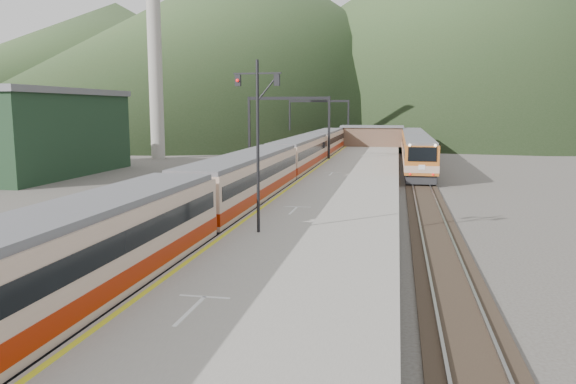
# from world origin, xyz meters

# --- Properties ---
(track_main) EXTENTS (2.60, 200.00, 0.23)m
(track_main) POSITION_xyz_m (0.00, 40.00, 0.07)
(track_main) COLOR black
(track_main) RESTS_ON ground
(track_far) EXTENTS (2.60, 200.00, 0.23)m
(track_far) POSITION_xyz_m (-5.00, 40.00, 0.07)
(track_far) COLOR black
(track_far) RESTS_ON ground
(track_second) EXTENTS (2.60, 200.00, 0.23)m
(track_second) POSITION_xyz_m (11.50, 40.00, 0.07)
(track_second) COLOR black
(track_second) RESTS_ON ground
(platform) EXTENTS (8.00, 100.00, 1.00)m
(platform) POSITION_xyz_m (5.60, 38.00, 0.50)
(platform) COLOR gray
(platform) RESTS_ON ground
(gantry_near) EXTENTS (9.55, 0.25, 8.00)m
(gantry_near) POSITION_xyz_m (-2.85, 55.00, 5.59)
(gantry_near) COLOR black
(gantry_near) RESTS_ON ground
(gantry_far) EXTENTS (9.55, 0.25, 8.00)m
(gantry_far) POSITION_xyz_m (-2.85, 80.00, 5.59)
(gantry_far) COLOR black
(gantry_far) RESTS_ON ground
(warehouse) EXTENTS (14.50, 20.50, 8.60)m
(warehouse) POSITION_xyz_m (-28.00, 42.00, 4.32)
(warehouse) COLOR #182F1D
(warehouse) RESTS_ON ground
(smokestack) EXTENTS (1.80, 1.80, 30.00)m
(smokestack) POSITION_xyz_m (-22.00, 62.00, 15.00)
(smokestack) COLOR #9E998E
(smokestack) RESTS_ON ground
(station_shed) EXTENTS (9.40, 4.40, 3.10)m
(station_shed) POSITION_xyz_m (5.60, 78.00, 2.57)
(station_shed) COLOR brown
(station_shed) RESTS_ON platform
(hill_a) EXTENTS (180.00, 180.00, 60.00)m
(hill_a) POSITION_xyz_m (-40.00, 190.00, 30.00)
(hill_a) COLOR #2C4320
(hill_a) RESTS_ON ground
(hill_b) EXTENTS (220.00, 220.00, 75.00)m
(hill_b) POSITION_xyz_m (30.00, 230.00, 37.50)
(hill_b) COLOR #2C4320
(hill_b) RESTS_ON ground
(hill_d) EXTENTS (200.00, 200.00, 55.00)m
(hill_d) POSITION_xyz_m (-120.00, 240.00, 27.50)
(hill_d) COLOR #2C4320
(hill_d) RESTS_ON ground
(main_train) EXTENTS (2.96, 81.06, 3.61)m
(main_train) POSITION_xyz_m (0.00, 36.07, 2.04)
(main_train) COLOR tan
(main_train) RESTS_ON track_main
(second_train) EXTENTS (2.88, 39.21, 3.51)m
(second_train) POSITION_xyz_m (11.50, 59.77, 1.99)
(second_train) COLOR #B15E22
(second_train) RESTS_ON track_second
(signal_mast) EXTENTS (2.20, 0.28, 7.78)m
(signal_mast) POSITION_xyz_m (3.22, 16.27, 5.71)
(signal_mast) COLOR black
(signal_mast) RESTS_ON platform
(short_signal_a) EXTENTS (0.26, 0.23, 2.27)m
(short_signal_a) POSITION_xyz_m (-3.39, 9.77, 1.46)
(short_signal_a) COLOR black
(short_signal_a) RESTS_ON ground
(short_signal_b) EXTENTS (0.26, 0.22, 2.27)m
(short_signal_b) POSITION_xyz_m (-2.19, 24.30, 1.46)
(short_signal_b) COLOR black
(short_signal_b) RESTS_ON ground
(short_signal_c) EXTENTS (0.23, 0.17, 2.27)m
(short_signal_c) POSITION_xyz_m (-6.84, 14.91, 1.46)
(short_signal_c) COLOR black
(short_signal_c) RESTS_ON ground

